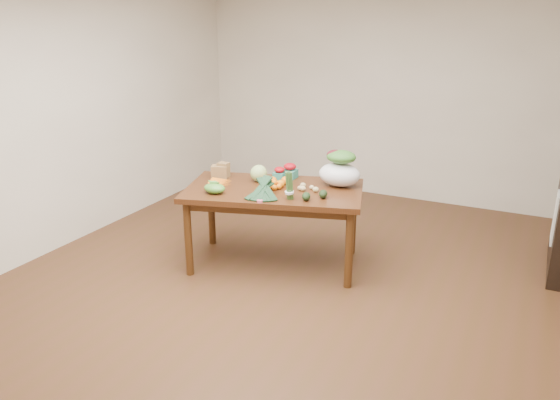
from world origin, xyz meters
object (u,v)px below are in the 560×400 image
at_px(dining_table, 274,226).
at_px(asparagus_bundle, 289,185).
at_px(mandarin_cluster, 275,184).
at_px(kale_bunch, 262,190).
at_px(paper_bag, 220,170).
at_px(cabbage, 259,173).
at_px(salad_bag, 340,170).

bearing_deg(dining_table, asparagus_bundle, -57.16).
distance_m(mandarin_cluster, kale_bunch, 0.31).
bearing_deg(asparagus_bundle, paper_bag, 145.01).
height_order(dining_table, asparagus_bundle, asparagus_bundle).
relative_size(dining_table, cabbage, 10.00).
bearing_deg(kale_bunch, salad_bag, 37.31).
relative_size(kale_bunch, salad_bag, 1.03).
bearing_deg(paper_bag, salad_bag, 12.83).
distance_m(paper_bag, salad_bag, 1.16).
distance_m(mandarin_cluster, asparagus_bundle, 0.35).
relative_size(dining_table, kale_bunch, 3.98).
bearing_deg(salad_bag, cabbage, -164.42).
bearing_deg(asparagus_bundle, cabbage, 127.69).
xyz_separation_m(mandarin_cluster, asparagus_bundle, (0.26, -0.23, 0.08)).
height_order(dining_table, kale_bunch, kale_bunch).
relative_size(mandarin_cluster, salad_bag, 0.46).
height_order(mandarin_cluster, asparagus_bundle, asparagus_bundle).
bearing_deg(mandarin_cluster, cabbage, 151.36).
bearing_deg(cabbage, dining_table, -29.47).
relative_size(cabbage, salad_bag, 0.41).
bearing_deg(asparagus_bundle, mandarin_cluster, 122.12).
xyz_separation_m(kale_bunch, salad_bag, (0.47, 0.64, 0.07)).
relative_size(paper_bag, salad_bag, 0.53).
height_order(paper_bag, asparagus_bundle, asparagus_bundle).
bearing_deg(asparagus_bundle, kale_bunch, -176.49).
height_order(paper_bag, cabbage, cabbage).
xyz_separation_m(dining_table, paper_bag, (-0.62, 0.07, 0.45)).
height_order(dining_table, salad_bag, salad_bag).
bearing_deg(dining_table, kale_bunch, -98.85).
bearing_deg(kale_bunch, paper_bag, 134.01).
bearing_deg(kale_bunch, mandarin_cluster, 80.24).
distance_m(dining_table, paper_bag, 0.77).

